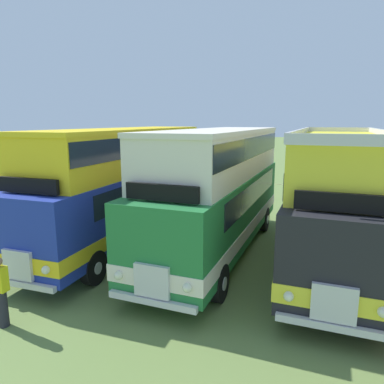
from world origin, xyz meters
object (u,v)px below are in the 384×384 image
at_px(bus_second_in_row, 219,186).
at_px(marshal_person, 1,291).
at_px(bus_third_in_row, 335,197).
at_px(bus_first_in_row, 126,179).

distance_m(bus_second_in_row, marshal_person, 7.53).
bearing_deg(marshal_person, bus_second_in_row, 62.10).
bearing_deg(marshal_person, bus_third_in_row, 41.37).
relative_size(bus_second_in_row, marshal_person, 6.02).
bearing_deg(bus_first_in_row, marshal_person, -85.92).
relative_size(bus_third_in_row, marshal_person, 5.64).
distance_m(bus_second_in_row, bus_third_in_row, 3.92).
bearing_deg(marshal_person, bus_first_in_row, 94.08).
distance_m(bus_first_in_row, marshal_person, 6.91).
xyz_separation_m(bus_first_in_row, bus_third_in_row, (7.85, -0.22, -0.12)).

